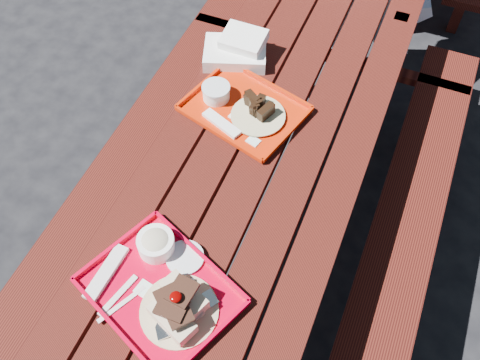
% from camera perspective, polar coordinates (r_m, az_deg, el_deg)
% --- Properties ---
extents(ground, '(60.00, 60.00, 0.00)m').
position_cam_1_polar(ground, '(2.52, 1.32, -8.04)').
color(ground, black).
rests_on(ground, ground).
extents(picnic_table_near, '(1.41, 2.40, 0.75)m').
position_cam_1_polar(picnic_table_near, '(2.03, 1.62, -0.95)').
color(picnic_table_near, '#48150E').
rests_on(picnic_table_near, ground).
extents(near_tray, '(0.53, 0.47, 0.14)m').
position_cam_1_polar(near_tray, '(1.62, -8.07, -10.91)').
color(near_tray, red).
rests_on(near_tray, picnic_table_near).
extents(far_tray, '(0.48, 0.42, 0.07)m').
position_cam_1_polar(far_tray, '(2.00, 0.17, 7.72)').
color(far_tray, red).
rests_on(far_tray, picnic_table_near).
extents(white_cloth, '(0.29, 0.25, 0.10)m').
position_cam_1_polar(white_cloth, '(2.20, -0.27, 13.75)').
color(white_cloth, white).
rests_on(white_cloth, picnic_table_near).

